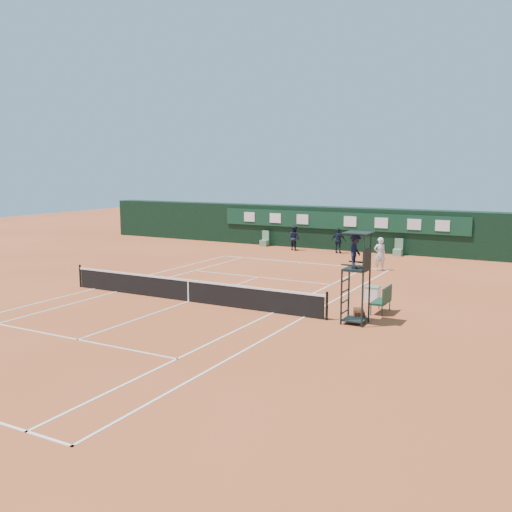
{
  "coord_description": "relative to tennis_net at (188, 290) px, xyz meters",
  "views": [
    {
      "loc": [
        14.14,
        -19.77,
        5.68
      ],
      "look_at": [
        0.06,
        6.0,
        1.2
      ],
      "focal_mm": 40.0,
      "sensor_mm": 36.0,
      "label": 1
    }
  ],
  "objects": [
    {
      "name": "ground",
      "position": [
        0.0,
        0.0,
        -0.51
      ],
      "size": [
        90.0,
        90.0,
        0.0
      ],
      "primitive_type": "plane",
      "color": "#C4592E",
      "rests_on": "ground"
    },
    {
      "name": "court_lines",
      "position": [
        0.0,
        0.0,
        -0.5
      ],
      "size": [
        11.05,
        23.85,
        0.01
      ],
      "color": "white",
      "rests_on": "ground"
    },
    {
      "name": "tennis_net",
      "position": [
        0.0,
        0.0,
        0.0
      ],
      "size": [
        12.9,
        0.1,
        1.1
      ],
      "color": "black",
      "rests_on": "ground"
    },
    {
      "name": "back_wall",
      "position": [
        0.0,
        18.74,
        1.0
      ],
      "size": [
        40.0,
        1.65,
        3.0
      ],
      "color": "black",
      "rests_on": "ground"
    },
    {
      "name": "linesman_chair_left",
      "position": [
        -5.5,
        17.48,
        -0.19
      ],
      "size": [
        0.55,
        0.5,
        1.15
      ],
      "color": "#57855F",
      "rests_on": "ground"
    },
    {
      "name": "linesman_chair_right",
      "position": [
        4.5,
        17.48,
        -0.19
      ],
      "size": [
        0.55,
        0.5,
        1.15
      ],
      "color": "#62966C",
      "rests_on": "ground"
    },
    {
      "name": "umpire_chair",
      "position": [
        7.48,
        0.06,
        1.95
      ],
      "size": [
        0.96,
        0.95,
        3.42
      ],
      "color": "black",
      "rests_on": "ground"
    },
    {
      "name": "player_bench",
      "position": [
        7.98,
        2.07,
        0.09
      ],
      "size": [
        0.55,
        1.2,
        1.1
      ],
      "color": "#173925",
      "rests_on": "ground"
    },
    {
      "name": "tennis_bag",
      "position": [
        7.39,
        0.86,
        -0.35
      ],
      "size": [
        0.69,
        0.94,
        0.32
      ],
      "primitive_type": "cube",
      "rotation": [
        0.0,
        0.0,
        0.4
      ],
      "color": "black",
      "rests_on": "ground"
    },
    {
      "name": "cooler",
      "position": [
        6.98,
        3.93,
        -0.18
      ],
      "size": [
        0.57,
        0.57,
        0.65
      ],
      "color": "white",
      "rests_on": "ground"
    },
    {
      "name": "tennis_ball",
      "position": [
        -1.22,
        7.73,
        -0.47
      ],
      "size": [
        0.07,
        0.07,
        0.07
      ],
      "primitive_type": "sphere",
      "color": "#BDCC2F",
      "rests_on": "ground"
    },
    {
      "name": "player",
      "position": [
        5.02,
        11.51,
        0.43
      ],
      "size": [
        0.82,
        0.77,
        1.89
      ],
      "primitive_type": "imported",
      "rotation": [
        0.0,
        0.0,
        3.78
      ],
      "color": "silver",
      "rests_on": "ground"
    },
    {
      "name": "ball_kid_left",
      "position": [
        -2.66,
        16.64,
        0.36
      ],
      "size": [
        1.03,
        0.94,
        1.73
      ],
      "primitive_type": "imported",
      "rotation": [
        0.0,
        0.0,
        2.72
      ],
      "color": "black",
      "rests_on": "ground"
    },
    {
      "name": "ball_kid_right",
      "position": [
        0.62,
        16.71,
        0.35
      ],
      "size": [
        1.03,
        0.47,
        1.72
      ],
      "primitive_type": "imported",
      "rotation": [
        0.0,
        0.0,
        3.19
      ],
      "color": "black",
      "rests_on": "ground"
    }
  ]
}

